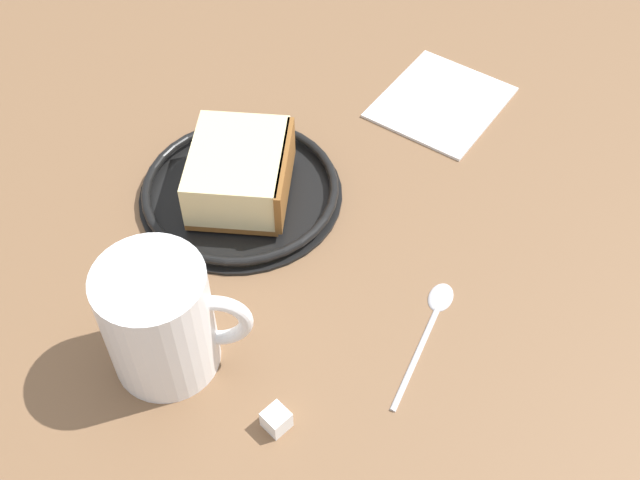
{
  "coord_description": "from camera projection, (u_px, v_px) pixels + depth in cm",
  "views": [
    {
      "loc": [
        32.28,
        -26.66,
        53.08
      ],
      "look_at": [
        0.53,
        0.44,
        3.0
      ],
      "focal_mm": 44.34,
      "sensor_mm": 36.0,
      "label": 1
    }
  ],
  "objects": [
    {
      "name": "ground_plane",
      "position": [
        312.0,
        270.0,
        0.68
      ],
      "size": [
        128.3,
        128.3,
        2.37
      ],
      "primitive_type": "cube",
      "color": "brown"
    },
    {
      "name": "small_plate",
      "position": [
        238.0,
        192.0,
        0.72
      ],
      "size": [
        18.59,
        18.59,
        1.48
      ],
      "color": "black",
      "rests_on": "ground_plane"
    },
    {
      "name": "cake_slice",
      "position": [
        239.0,
        174.0,
        0.7
      ],
      "size": [
        13.46,
        13.48,
        4.91
      ],
      "color": "brown",
      "rests_on": "small_plate"
    },
    {
      "name": "tea_mug",
      "position": [
        162.0,
        320.0,
        0.57
      ],
      "size": [
        8.91,
        9.69,
        10.21
      ],
      "color": "white",
      "rests_on": "ground_plane"
    },
    {
      "name": "teaspoon",
      "position": [
        432.0,
        316.0,
        0.64
      ],
      "size": [
        6.65,
        12.43,
        0.8
      ],
      "color": "silver",
      "rests_on": "ground_plane"
    },
    {
      "name": "folded_napkin",
      "position": [
        441.0,
        101.0,
        0.81
      ],
      "size": [
        14.08,
        15.28,
        0.6
      ],
      "primitive_type": "cube",
      "rotation": [
        0.0,
        0.0,
        0.26
      ],
      "color": "white",
      "rests_on": "ground_plane"
    },
    {
      "name": "sugar_cube",
      "position": [
        276.0,
        420.0,
        0.57
      ],
      "size": [
        1.85,
        1.85,
        1.74
      ],
      "primitive_type": "cube",
      "rotation": [
        0.0,
        0.0,
        0.06
      ],
      "color": "white",
      "rests_on": "ground_plane"
    }
  ]
}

